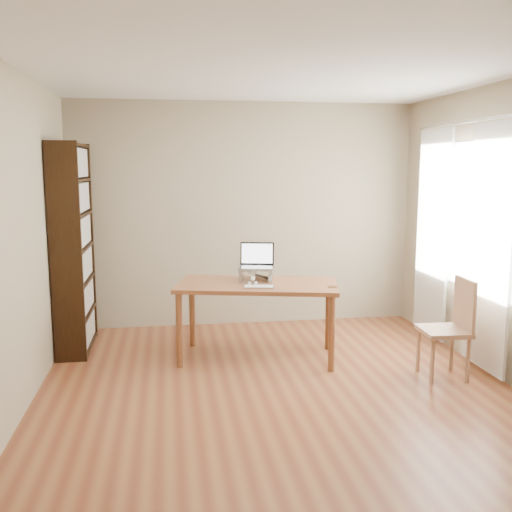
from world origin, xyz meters
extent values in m
cube|color=brown|center=(0.00, 0.00, -0.01)|extent=(4.00, 4.50, 0.02)
cube|color=silver|center=(0.00, 0.00, 2.61)|extent=(4.00, 4.50, 0.02)
cube|color=gray|center=(0.00, 2.26, 1.30)|extent=(4.00, 0.02, 2.60)
cube|color=gray|center=(0.00, -2.26, 1.30)|extent=(4.00, 0.02, 2.60)
cube|color=gray|center=(-2.01, 0.00, 1.30)|extent=(0.02, 4.50, 2.60)
cube|color=white|center=(1.98, 0.80, 1.40)|extent=(0.01, 1.80, 1.40)
cube|color=black|center=(-1.84, 1.12, 1.05)|extent=(0.30, 0.04, 2.10)
cube|color=black|center=(-1.84, 1.98, 1.05)|extent=(0.30, 0.04, 2.10)
cube|color=black|center=(-1.98, 1.55, 1.05)|extent=(0.02, 0.90, 2.10)
cube|color=black|center=(-1.84, 1.55, 0.03)|extent=(0.30, 0.84, 0.02)
cube|color=black|center=(-1.81, 1.55, 0.20)|extent=(0.20, 0.78, 0.28)
cube|color=black|center=(-1.84, 1.55, 0.37)|extent=(0.30, 0.84, 0.03)
cube|color=black|center=(-1.81, 1.55, 0.54)|extent=(0.20, 0.78, 0.28)
cube|color=black|center=(-1.84, 1.55, 0.71)|extent=(0.30, 0.84, 0.02)
cube|color=black|center=(-1.81, 1.55, 0.88)|extent=(0.20, 0.78, 0.28)
cube|color=black|center=(-1.84, 1.55, 1.05)|extent=(0.30, 0.84, 0.02)
cube|color=black|center=(-1.81, 1.55, 1.22)|extent=(0.20, 0.78, 0.28)
cube|color=black|center=(-1.84, 1.55, 1.39)|extent=(0.30, 0.84, 0.02)
cube|color=black|center=(-1.81, 1.55, 1.56)|extent=(0.20, 0.78, 0.28)
cube|color=black|center=(-1.84, 1.55, 1.73)|extent=(0.30, 0.84, 0.02)
cube|color=black|center=(-1.81, 1.55, 1.90)|extent=(0.20, 0.78, 0.28)
cube|color=black|center=(-1.84, 1.55, 2.07)|extent=(0.30, 0.84, 0.03)
cube|color=white|center=(1.92, 0.25, 1.15)|extent=(0.03, 0.70, 2.20)
cube|color=white|center=(1.92, 1.35, 1.15)|extent=(0.03, 0.70, 2.20)
cylinder|color=silver|center=(1.92, 0.80, 2.28)|extent=(0.03, 1.90, 0.03)
cube|color=brown|center=(-0.04, 0.97, 0.73)|extent=(1.67, 1.10, 0.04)
cylinder|color=brown|center=(-0.75, 1.29, 0.35)|extent=(0.06, 0.06, 0.71)
cylinder|color=brown|center=(0.66, 1.29, 0.35)|extent=(0.06, 0.06, 0.71)
cylinder|color=brown|center=(-0.75, 0.65, 0.35)|extent=(0.06, 0.06, 0.71)
cylinder|color=brown|center=(0.66, 0.65, 0.35)|extent=(0.06, 0.06, 0.71)
cube|color=silver|center=(-0.19, 1.05, 0.81)|extent=(0.03, 0.25, 0.12)
cube|color=silver|center=(0.10, 1.05, 0.81)|extent=(0.03, 0.25, 0.12)
cube|color=silver|center=(-0.04, 1.05, 0.88)|extent=(0.32, 0.25, 0.01)
cube|color=silver|center=(-0.04, 1.05, 0.89)|extent=(0.38, 0.30, 0.02)
cube|color=black|center=(-0.04, 1.18, 1.01)|extent=(0.34, 0.12, 0.22)
cube|color=white|center=(-0.04, 1.18, 1.01)|extent=(0.31, 0.11, 0.19)
cube|color=silver|center=(-0.06, 0.75, 0.76)|extent=(0.30, 0.17, 0.02)
cube|color=silver|center=(-0.06, 0.75, 0.77)|extent=(0.28, 0.15, 0.00)
cylinder|color=brown|center=(0.62, 0.68, 0.75)|extent=(0.09, 0.09, 0.01)
ellipsoid|color=#413B33|center=(-0.08, 1.08, 0.81)|extent=(0.17, 0.38, 0.13)
ellipsoid|color=#413B33|center=(-0.08, 1.19, 0.81)|extent=(0.15, 0.16, 0.12)
ellipsoid|color=#413B33|center=(-0.08, 0.89, 0.83)|extent=(0.10, 0.10, 0.09)
ellipsoid|color=silver|center=(-0.08, 0.93, 0.80)|extent=(0.09, 0.09, 0.08)
sphere|color=silver|center=(-0.08, 0.85, 0.82)|extent=(0.04, 0.04, 0.04)
cone|color=#413B33|center=(-0.11, 0.89, 0.88)|extent=(0.03, 0.04, 0.04)
cone|color=#413B33|center=(-0.05, 0.89, 0.88)|extent=(0.03, 0.04, 0.04)
cylinder|color=silver|center=(-0.11, 0.88, 0.76)|extent=(0.03, 0.09, 0.03)
cylinder|color=silver|center=(-0.05, 0.88, 0.76)|extent=(0.03, 0.09, 0.03)
cylinder|color=#413B33|center=(0.01, 1.21, 0.77)|extent=(0.13, 0.20, 0.03)
cube|color=#A37658|center=(1.51, 0.20, 0.42)|extent=(0.42, 0.42, 0.04)
cylinder|color=#A37658|center=(1.35, 0.04, 0.21)|extent=(0.04, 0.04, 0.42)
cylinder|color=#A37658|center=(1.67, 0.04, 0.21)|extent=(0.04, 0.04, 0.42)
cylinder|color=#A37658|center=(1.35, 0.36, 0.21)|extent=(0.04, 0.04, 0.42)
cylinder|color=#A37658|center=(1.67, 0.36, 0.21)|extent=(0.04, 0.04, 0.42)
cube|color=#A37658|center=(1.69, 0.20, 0.66)|extent=(0.05, 0.38, 0.47)
camera|label=1|loc=(-0.88, -4.36, 1.87)|focal=40.00mm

